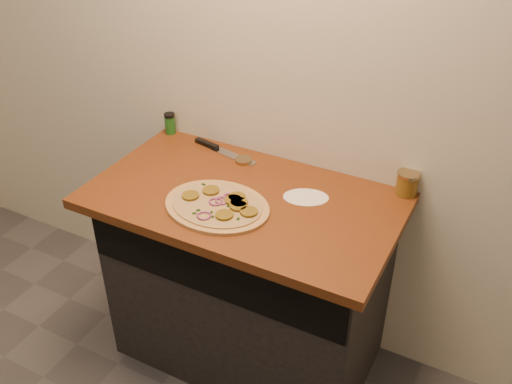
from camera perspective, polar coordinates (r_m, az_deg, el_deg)
The scene contains 8 objects.
cabinet at distance 2.51m, azimuth -0.75°, elevation -8.96°, with size 1.10×0.60×0.86m, color black.
countertop at distance 2.21m, azimuth -1.20°, elevation -0.74°, with size 1.20×0.70×0.04m, color brown.
pizza at distance 2.13m, azimuth -3.81°, elevation -1.33°, with size 0.42×0.42×0.03m.
chefs_knife at distance 2.50m, azimuth -3.70°, elevation 4.26°, with size 0.33×0.10×0.02m.
mason_jar_lid at distance 2.41m, azimuth -1.26°, elevation 3.19°, with size 0.07×0.07×0.02m, color #9A8359.
salsa_jar at distance 2.26m, azimuth 14.90°, elevation 0.87°, with size 0.09×0.09×0.09m.
spice_shaker at distance 2.66m, azimuth -8.60°, elevation 6.81°, with size 0.05×0.05×0.10m.
flour_spill at distance 2.19m, azimuth 5.01°, elevation -0.52°, with size 0.18×0.18×0.00m, color silver.
Camera 1 is at (0.89, -0.18, 2.11)m, focal length 40.00 mm.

